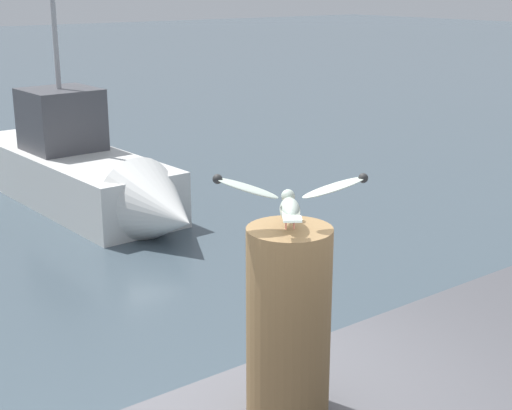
% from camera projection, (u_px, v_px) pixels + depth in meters
% --- Properties ---
extents(mooring_post, '(0.40, 0.40, 0.93)m').
position_uv_depth(mooring_post, '(288.00, 323.00, 3.49)').
color(mooring_post, brown).
rests_on(mooring_post, harbor_quay).
extents(seagull, '(0.61, 0.48, 0.26)m').
position_uv_depth(seagull, '(290.00, 200.00, 3.32)').
color(seagull, '#C67160').
rests_on(seagull, mooring_post).
extents(boat_white, '(1.63, 5.87, 4.18)m').
position_uv_depth(boat_white, '(88.00, 176.00, 11.74)').
color(boat_white, silver).
rests_on(boat_white, ground_plane).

